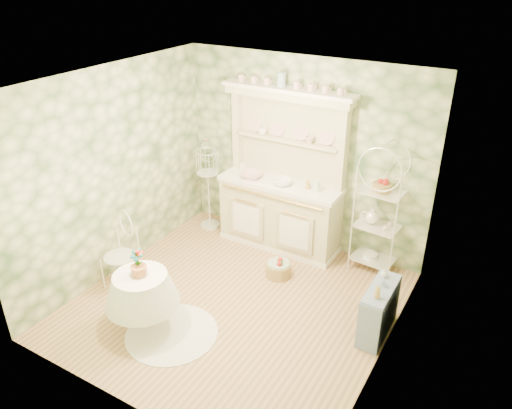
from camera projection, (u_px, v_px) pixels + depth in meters
The scene contains 22 objects.
floor at pixel (235, 304), 6.12m from camera, with size 3.60×3.60×0.00m, color tan.
ceiling at pixel (230, 84), 4.90m from camera, with size 3.60×3.60×0.00m, color white.
wall_left at pixel (114, 173), 6.32m from camera, with size 3.60×3.60×0.00m, color beige.
wall_right at pixel (394, 250), 4.70m from camera, with size 3.60×3.60×0.00m, color beige.
wall_back at pixel (304, 155), 6.89m from camera, with size 3.60×3.60×0.00m, color beige.
wall_front at pixel (115, 291), 4.12m from camera, with size 3.60×3.60×0.00m, color beige.
kitchen_dresser at pixel (281, 173), 6.86m from camera, with size 1.87×0.61×2.29m, color beige.
bakers_rack at pixel (379, 207), 6.41m from camera, with size 0.58×0.41×1.86m, color white.
side_shelf at pixel (379, 310), 5.53m from camera, with size 0.27×0.72×0.62m, color #8192BC.
round_table at pixel (143, 298), 5.57m from camera, with size 0.73×0.73×0.80m, color white.
cafe_chair at pixel (120, 257), 6.25m from camera, with size 0.40×0.40×0.88m, color white.
birdcage_stand at pixel (208, 185), 7.55m from camera, with size 0.33×0.33×1.41m, color white.
floor_basket at pixel (279, 268), 6.61m from camera, with size 0.36×0.36×0.23m, color tan.
lace_rug at pixel (172, 333), 5.64m from camera, with size 1.05×1.05×0.01m, color white.
bowl_floral at pixel (251, 177), 7.04m from camera, with size 0.32×0.32×0.08m, color white.
bowl_white at pixel (282, 184), 6.82m from camera, with size 0.26×0.26×0.08m, color white.
cup_left at pixel (263, 133), 6.95m from camera, with size 0.13×0.13×0.10m, color white.
cup_right at pixel (310, 141), 6.62m from camera, with size 0.10×0.10×0.10m, color white.
potted_geranium at pixel (138, 264), 5.38m from camera, with size 0.17×0.12×0.32m, color #3F7238.
bottle_amber at pixel (378, 293), 5.20m from camera, with size 0.06×0.06×0.16m, color #B9903F.
bottle_blue at pixel (383, 283), 5.40m from camera, with size 0.05×0.05×0.10m, color #91ADCF.
bottle_glass at pixel (384, 274), 5.56m from camera, with size 0.08×0.08×0.10m, color silver.
Camera 1 is at (2.70, -4.10, 3.85)m, focal length 35.00 mm.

